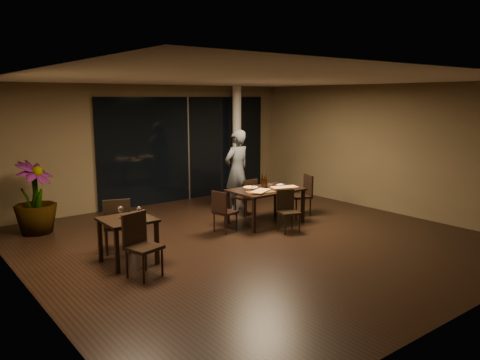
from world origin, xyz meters
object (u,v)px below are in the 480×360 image
chair_main_near (287,208)px  bottle_b (266,182)px  chair_side_near (140,241)px  bottle_c (262,181)px  chair_main_right (304,193)px  potted_plant (35,198)px  bottle_a (264,182)px  diner (237,171)px  side_table (128,226)px  chair_side_far (117,223)px  main_table (266,192)px  chair_main_far (248,195)px  chair_main_left (223,209)px

chair_main_near → bottle_b: (0.07, 0.75, 0.43)m
chair_side_near → bottle_c: size_ratio=3.11×
chair_main_right → potted_plant: 5.73m
bottle_c → bottle_a: bearing=-94.3°
bottle_b → chair_main_near: bearing=-95.2°
diner → side_table: bearing=19.1°
chair_side_far → bottle_c: size_ratio=3.13×
chair_side_near → potted_plant: bearing=85.4°
chair_side_near → bottle_a: 3.67m
bottle_a → chair_side_far: bearing=179.0°
main_table → chair_main_far: chair_main_far is taller
chair_main_far → bottle_c: size_ratio=2.73×
diner → bottle_a: (-0.18, -1.20, -0.08)m
chair_main_right → diner: size_ratio=0.48×
chair_main_near → bottle_c: bottle_c is taller
chair_main_near → chair_side_near: (-3.45, -0.42, 0.07)m
chair_main_right → bottle_c: 1.25m
chair_side_near → chair_side_far: bearing=67.6°
bottle_b → chair_main_right: bearing=-1.2°
chair_side_far → chair_main_far: bearing=-150.0°
chair_side_far → chair_side_near: bearing=101.8°
side_table → bottle_a: bottle_a is taller
chair_main_far → chair_main_right: chair_main_right is taller
diner → chair_main_far: bearing=76.6°
chair_main_near → potted_plant: potted_plant is taller
bottle_c → chair_main_far: bearing=79.6°
chair_side_far → side_table: bearing=103.1°
main_table → bottle_b: bottle_b is taller
side_table → bottle_c: bottle_c is taller
chair_main_left → chair_main_right: (2.31, 0.03, 0.05)m
chair_side_far → bottle_a: 3.33m
chair_side_far → bottle_a: bearing=-162.0°
main_table → potted_plant: (-4.12, 2.22, 0.05)m
diner → potted_plant: 4.40m
diner → bottle_a: bearing=74.7°
chair_main_far → chair_main_right: size_ratio=0.91×
diner → chair_main_near: bearing=77.4°
chair_main_left → diner: size_ratio=0.44×
bottle_b → chair_side_far: bearing=179.3°
chair_side_near → bottle_c: bearing=4.4°
potted_plant → chair_main_left: bearing=-37.1°
chair_side_far → bottle_a: (3.31, -0.06, 0.35)m
chair_main_far → chair_side_far: bearing=8.9°
chair_side_far → bottle_b: size_ratio=3.31×
chair_main_left → potted_plant: 3.73m
chair_main_left → chair_side_far: chair_side_far is taller
chair_main_right → bottle_a: (-1.19, 0.01, 0.38)m
potted_plant → bottle_a: bearing=-28.3°
main_table → potted_plant: size_ratio=1.03×
chair_main_near → chair_main_right: size_ratio=0.90×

